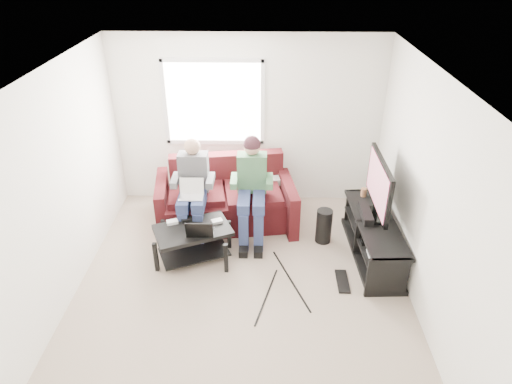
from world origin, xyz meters
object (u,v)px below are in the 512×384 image
at_px(coffee_table, 193,237).
at_px(end_table, 275,196).
at_px(subwoofer, 324,226).
at_px(tv_stand, 373,240).
at_px(tv, 379,185).
at_px(sofa, 226,200).

distance_m(coffee_table, end_table, 1.64).
relative_size(subwoofer, end_table, 0.85).
relative_size(tv_stand, subwoofer, 3.37).
bearing_deg(subwoofer, tv, -18.74).
height_order(tv_stand, end_table, end_table).
bearing_deg(end_table, sofa, -158.89).
bearing_deg(tv_stand, subwoofer, 153.41).
bearing_deg(coffee_table, subwoofer, 14.16).
bearing_deg(tv, subwoofer, 161.26).
xyz_separation_m(sofa, coffee_table, (-0.34, -0.95, 0.01)).
distance_m(sofa, end_table, 0.79).
xyz_separation_m(coffee_table, subwoofer, (1.74, 0.44, -0.10)).
xyz_separation_m(tv_stand, end_table, (-1.28, 1.10, 0.02)).
relative_size(coffee_table, end_table, 1.88).
bearing_deg(end_table, tv_stand, -40.76).
xyz_separation_m(coffee_table, end_table, (1.08, 1.23, -0.09)).
distance_m(tv, end_table, 1.78).
xyz_separation_m(sofa, subwoofer, (1.40, -0.51, -0.09)).
bearing_deg(sofa, tv_stand, -22.04).
relative_size(tv, end_table, 1.89).
relative_size(coffee_table, tv, 1.00).
bearing_deg(sofa, coffee_table, -109.92).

